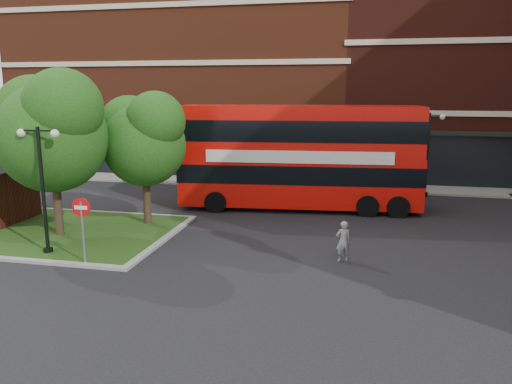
% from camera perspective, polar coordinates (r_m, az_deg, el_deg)
% --- Properties ---
extents(ground, '(120.00, 120.00, 0.00)m').
position_cam_1_polar(ground, '(18.50, -8.66, -8.56)').
color(ground, black).
rests_on(ground, ground).
extents(pavement_far, '(44.00, 3.00, 0.12)m').
position_cam_1_polar(pavement_far, '(33.87, 1.26, 1.02)').
color(pavement_far, slate).
rests_on(pavement_far, ground).
extents(terrace_far_left, '(26.00, 12.00, 14.00)m').
position_cam_1_polar(terrace_far_left, '(42.65, -7.57, 12.51)').
color(terrace_far_left, maroon).
rests_on(terrace_far_left, ground).
extents(terrace_far_right, '(18.00, 12.00, 16.00)m').
position_cam_1_polar(terrace_far_right, '(40.93, 23.69, 13.09)').
color(terrace_far_right, '#471911').
rests_on(terrace_far_right, ground).
extents(traffic_island, '(12.60, 7.60, 0.15)m').
position_cam_1_polar(traffic_island, '(24.75, -23.73, -4.03)').
color(traffic_island, gray).
rests_on(traffic_island, ground).
extents(tree_island_west, '(5.40, 4.71, 7.21)m').
position_cam_1_polar(tree_island_west, '(22.82, -22.45, 6.89)').
color(tree_island_west, '#2D2116').
rests_on(tree_island_west, ground).
extents(tree_island_east, '(4.46, 3.90, 6.29)m').
position_cam_1_polar(tree_island_east, '(23.53, -12.79, 6.26)').
color(tree_island_east, '#2D2116').
rests_on(tree_island_east, ground).
extents(lamp_island, '(1.72, 0.36, 5.00)m').
position_cam_1_polar(lamp_island, '(20.51, -23.23, 0.82)').
color(lamp_island, black).
rests_on(lamp_island, ground).
extents(lamp_far_left, '(1.72, 0.36, 5.00)m').
position_cam_1_polar(lamp_far_left, '(31.18, 4.20, 5.20)').
color(lamp_far_left, black).
rests_on(lamp_far_left, ground).
extents(lamp_far_right, '(1.72, 0.36, 5.00)m').
position_cam_1_polar(lamp_far_right, '(31.09, 19.00, 4.57)').
color(lamp_far_right, black).
rests_on(lamp_far_right, ground).
extents(bus, '(12.85, 4.06, 4.82)m').
position_cam_1_polar(bus, '(26.65, 4.97, 4.80)').
color(bus, red).
rests_on(bus, ground).
extents(woman, '(0.67, 0.56, 1.55)m').
position_cam_1_polar(woman, '(19.03, 9.93, -5.56)').
color(woman, gray).
rests_on(woman, ground).
extents(car_silver, '(3.91, 1.98, 1.28)m').
position_cam_1_polar(car_silver, '(31.83, 0.65, 1.38)').
color(car_silver, '#A0A3A7').
rests_on(car_silver, ground).
extents(car_white, '(3.83, 1.40, 1.25)m').
position_cam_1_polar(car_white, '(31.38, 5.95, 1.15)').
color(car_white, silver).
rests_on(car_white, ground).
extents(no_entry_sign, '(0.70, 0.09, 2.54)m').
position_cam_1_polar(no_entry_sign, '(19.05, -19.27, -2.78)').
color(no_entry_sign, slate).
rests_on(no_entry_sign, ground).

